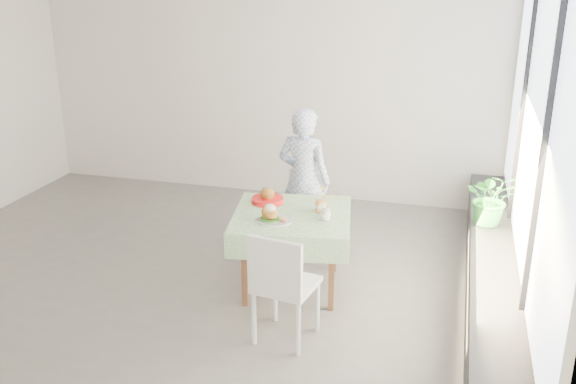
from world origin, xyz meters
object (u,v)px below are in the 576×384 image
(potted_plant, at_px, (492,198))
(main_dish, at_px, (272,216))
(chair_near, at_px, (285,306))
(juice_cup_orange, at_px, (320,205))
(diner, at_px, (304,181))
(cafe_table, at_px, (292,242))
(chair_far, at_px, (300,226))

(potted_plant, bearing_deg, main_dish, -150.43)
(chair_near, height_order, juice_cup_orange, juice_cup_orange)
(chair_near, height_order, diner, diner)
(juice_cup_orange, bearing_deg, cafe_table, -153.25)
(diner, bearing_deg, chair_far, -17.22)
(juice_cup_orange, bearing_deg, diner, 114.51)
(main_dish, bearing_deg, chair_far, 91.35)
(diner, xyz_separation_m, juice_cup_orange, (0.33, -0.73, 0.04))
(chair_near, distance_m, diner, 1.79)
(cafe_table, distance_m, chair_near, 0.89)
(chair_near, bearing_deg, diner, 99.08)
(chair_far, distance_m, chair_near, 1.76)
(diner, xyz_separation_m, main_dish, (-0.02, -1.07, 0.02))
(diner, bearing_deg, main_dish, 98.24)
(cafe_table, height_order, chair_near, chair_near)
(chair_near, bearing_deg, juice_cup_orange, 86.55)
(chair_near, distance_m, potted_plant, 2.36)
(cafe_table, distance_m, potted_plant, 1.96)
(chair_far, distance_m, potted_plant, 1.96)
(cafe_table, bearing_deg, main_dish, -117.51)
(chair_near, bearing_deg, main_dish, 115.14)
(diner, distance_m, main_dish, 1.07)
(chair_far, height_order, diner, diner)
(cafe_table, height_order, chair_far, chair_far)
(cafe_table, xyz_separation_m, chair_near, (0.18, -0.86, -0.17))
(potted_plant, bearing_deg, cafe_table, -154.59)
(cafe_table, relative_size, chair_near, 1.26)
(cafe_table, relative_size, diner, 0.78)
(chair_far, xyz_separation_m, diner, (0.05, -0.02, 0.52))
(chair_far, height_order, main_dish, main_dish)
(cafe_table, height_order, juice_cup_orange, juice_cup_orange)
(cafe_table, xyz_separation_m, diner, (-0.10, 0.84, 0.31))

